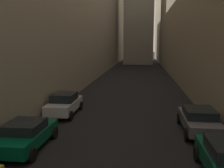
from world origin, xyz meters
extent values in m
plane|color=black|center=(0.00, 48.00, 0.00)|extent=(264.00, 264.00, 0.00)
cube|color=gray|center=(-10.82, 50.00, 10.23)|extent=(10.63, 108.00, 20.46)
cube|color=gray|center=(13.22, 50.00, 10.27)|extent=(15.44, 108.00, 20.53)
cube|color=#05472D|center=(-4.40, 18.33, 0.61)|extent=(1.75, 4.22, 0.59)
cube|color=black|center=(-4.40, 18.22, 1.14)|extent=(1.61, 1.87, 0.46)
cylinder|color=black|center=(-5.27, 19.77, 0.31)|extent=(0.22, 0.63, 0.63)
cylinder|color=black|center=(-3.53, 19.77, 0.31)|extent=(0.22, 0.63, 0.63)
cylinder|color=black|center=(-3.53, 16.90, 0.31)|extent=(0.22, 0.63, 0.63)
cube|color=#B7B7BC|center=(-4.40, 24.52, 0.66)|extent=(1.69, 4.18, 0.68)
cube|color=black|center=(-4.40, 24.53, 1.28)|extent=(1.55, 1.99, 0.55)
cylinder|color=black|center=(-5.24, 25.94, 0.32)|extent=(0.22, 0.65, 0.65)
cylinder|color=black|center=(-3.56, 25.94, 0.32)|extent=(0.22, 0.65, 0.65)
cylinder|color=black|center=(-5.24, 23.10, 0.32)|extent=(0.22, 0.65, 0.65)
cylinder|color=black|center=(-3.56, 23.10, 0.32)|extent=(0.22, 0.65, 0.65)
cylinder|color=black|center=(3.54, 17.85, 0.32)|extent=(0.22, 0.64, 0.64)
cube|color=#4C4C51|center=(4.40, 21.76, 0.63)|extent=(1.80, 4.42, 0.59)
cube|color=black|center=(4.40, 21.70, 1.16)|extent=(1.66, 2.08, 0.47)
cylinder|color=black|center=(3.50, 23.26, 0.34)|extent=(0.22, 0.67, 0.67)
cylinder|color=black|center=(5.30, 23.26, 0.34)|extent=(0.22, 0.67, 0.67)
cylinder|color=black|center=(3.50, 20.25, 0.34)|extent=(0.22, 0.67, 0.67)
cylinder|color=black|center=(5.30, 20.25, 0.34)|extent=(0.22, 0.67, 0.67)
camera|label=1|loc=(1.12, 6.89, 5.02)|focal=41.59mm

